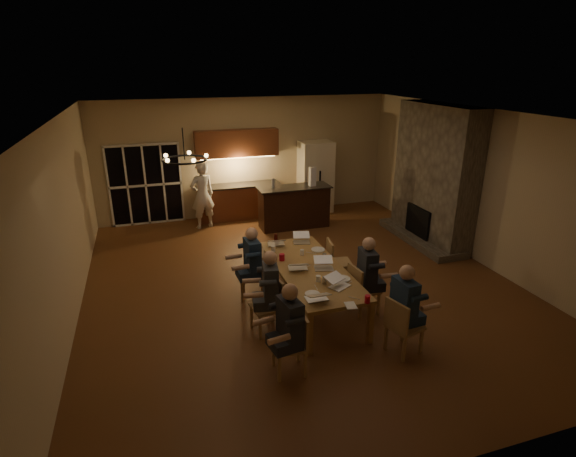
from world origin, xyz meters
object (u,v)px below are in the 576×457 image
at_px(plate_far, 318,250).
at_px(can_silver, 325,280).
at_px(mug_front, 318,279).
at_px(person_left_far, 253,264).
at_px(chair_left_far, 252,275).
at_px(refrigerator, 315,177).
at_px(laptop_f, 302,237).
at_px(can_right, 324,257).
at_px(dining_table, 310,287).
at_px(chair_right_far, 340,262).
at_px(chair_left_near, 289,344).
at_px(person_right_near, 403,308).
at_px(bar_blender, 312,177).
at_px(chandelier, 185,160).
at_px(redcup_near, 367,299).
at_px(mug_back, 273,249).
at_px(redcup_mid, 282,257).
at_px(laptop_a, 316,292).
at_px(person_right_mid, 367,276).
at_px(plate_left, 312,294).
at_px(laptop_d, 324,263).
at_px(can_cola, 276,237).
at_px(chair_left_mid, 266,306).
at_px(laptop_e, 276,239).
at_px(person_left_mid, 271,292).
at_px(bar_island, 294,207).
at_px(chair_right_mid, 364,289).
at_px(person_left_near, 290,330).
at_px(laptop_c, 298,262).
at_px(plate_near, 342,279).
at_px(bar_bottle, 273,183).
at_px(mug_mid, 302,252).
at_px(standing_person, 202,195).
at_px(laptop_b, 340,280).

bearing_deg(plate_far, can_silver, -107.00).
bearing_deg(mug_front, person_left_far, 127.32).
height_order(chair_left_far, plate_far, chair_left_far).
bearing_deg(refrigerator, person_left_far, -122.99).
bearing_deg(laptop_f, refrigerator, 81.10).
bearing_deg(can_right, laptop_f, 97.45).
height_order(dining_table, chair_left_far, chair_left_far).
bearing_deg(can_right, chair_right_far, 40.91).
bearing_deg(chair_left_near, laptop_f, 161.07).
xyz_separation_m(person_right_near, bar_blender, (0.64, 5.50, 0.63)).
relative_size(chandelier, can_right, 5.42).
relative_size(laptop_f, redcup_near, 2.67).
bearing_deg(mug_back, person_right_near, -62.75).
bearing_deg(redcup_mid, can_right, -16.30).
height_order(chair_right_far, laptop_a, laptop_a).
bearing_deg(person_right_mid, plate_left, 117.45).
distance_m(laptop_d, bar_blender, 4.25).
relative_size(person_right_near, can_cola, 11.50).
xyz_separation_m(chair_left_mid, chair_left_far, (0.05, 1.13, 0.00)).
height_order(refrigerator, laptop_a, refrigerator).
xyz_separation_m(laptop_e, plate_far, (0.67, -0.50, -0.10)).
bearing_deg(person_right_mid, person_left_mid, 98.27).
bearing_deg(chair_right_far, chandelier, 112.53).
bearing_deg(laptop_e, bar_island, -104.58).
height_order(chair_right_mid, person_right_mid, person_right_mid).
xyz_separation_m(person_left_near, laptop_c, (0.68, 1.66, 0.17)).
height_order(person_right_near, laptop_f, person_right_near).
distance_m(person_right_near, plate_near, 1.15).
bearing_deg(bar_blender, can_silver, -109.93).
relative_size(laptop_e, bar_blender, 0.66).
distance_m(chair_left_far, can_cola, 1.10).
distance_m(laptop_f, bar_bottle, 2.93).
xyz_separation_m(laptop_a, laptop_d, (0.50, 0.93, 0.00)).
bearing_deg(person_left_mid, mug_mid, 150.14).
relative_size(person_left_far, plate_near, 5.37).
height_order(refrigerator, redcup_mid, refrigerator).
bearing_deg(chandelier, refrigerator, 51.72).
distance_m(chair_left_mid, bar_blender, 5.12).
relative_size(chair_left_near, person_left_far, 0.64).
xyz_separation_m(can_cola, can_right, (0.56, -1.18, 0.00)).
height_order(person_right_mid, plate_near, person_right_mid).
bearing_deg(can_cola, redcup_mid, -99.97).
bearing_deg(bar_blender, redcup_mid, -120.09).
distance_m(chair_right_far, mug_mid, 0.89).
bearing_deg(bar_blender, person_left_near, -115.11).
distance_m(person_left_near, mug_mid, 2.38).
height_order(person_left_mid, laptop_a, person_left_mid).
bearing_deg(standing_person, can_right, 94.72).
bearing_deg(chair_left_far, laptop_b, 53.10).
height_order(chair_right_mid, bar_bottle, bar_bottle).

